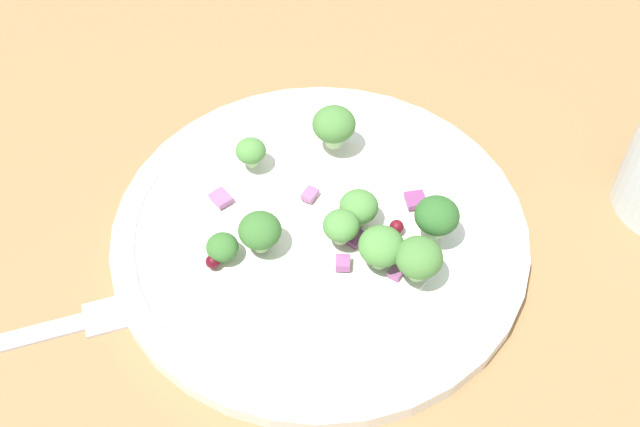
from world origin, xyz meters
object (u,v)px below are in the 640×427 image
at_px(broccoli_floret_0, 419,258).
at_px(broccoli_floret_1, 334,125).
at_px(fork, 8,340).
at_px(broccoli_floret_2, 254,148).
at_px(plate, 320,231).

relative_size(broccoli_floret_0, broccoli_floret_1, 0.96).
distance_m(broccoli_floret_0, broccoli_floret_1, 0.12).
bearing_deg(fork, broccoli_floret_0, -137.38).
relative_size(broccoli_floret_0, broccoli_floret_2, 1.39).
distance_m(broccoli_floret_0, fork, 0.25).
xyz_separation_m(plate, broccoli_floret_0, (-0.07, 0.00, 0.03)).
height_order(plate, broccoli_floret_2, broccoli_floret_2).
height_order(broccoli_floret_1, fork, broccoli_floret_1).
xyz_separation_m(broccoli_floret_0, broccoli_floret_2, (0.14, -0.02, -0.00)).
height_order(plate, fork, plate).
distance_m(plate, broccoli_floret_0, 0.08).
distance_m(broccoli_floret_1, broccoli_floret_2, 0.06).
relative_size(plate, broccoli_floret_2, 12.97).
relative_size(broccoli_floret_1, broccoli_floret_2, 1.44).
distance_m(broccoli_floret_2, fork, 0.20).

